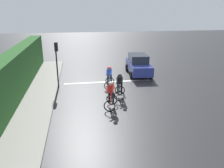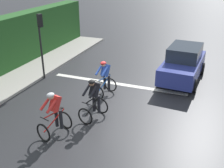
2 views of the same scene
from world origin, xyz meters
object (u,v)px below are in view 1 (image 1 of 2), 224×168
cyclist_mid (109,78)px  traffic_light_near_crossing (57,58)px  car_navy (138,65)px  cyclist_second (120,86)px  cyclist_lead (111,95)px

cyclist_mid → traffic_light_near_crossing: traffic_light_near_crossing is taller
car_navy → traffic_light_near_crossing: 7.34m
cyclist_second → traffic_light_near_crossing: (4.13, -2.80, 1.43)m
cyclist_second → cyclist_mid: (0.39, -2.04, 0.00)m
cyclist_mid → car_navy: size_ratio=0.39×
cyclist_second → car_navy: bearing=-117.2°
cyclist_second → traffic_light_near_crossing: traffic_light_near_crossing is taller
cyclist_mid → traffic_light_near_crossing: (3.74, -0.76, 1.43)m
cyclist_mid → traffic_light_near_crossing: size_ratio=0.50×
cyclist_lead → car_navy: 7.55m
cyclist_mid → traffic_light_near_crossing: bearing=-11.5°
cyclist_second → traffic_light_near_crossing: bearing=-34.2°
cyclist_lead → car_navy: bearing=-117.5°
cyclist_lead → cyclist_mid: (-0.42, -3.53, 0.00)m
traffic_light_near_crossing → cyclist_lead: bearing=127.7°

